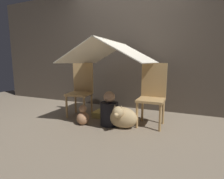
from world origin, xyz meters
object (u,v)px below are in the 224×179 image
person_front (109,111)px  chair_left (81,88)px  chair_right (152,93)px  dog (122,117)px

person_front → chair_left: bearing=157.3°
person_front → chair_right: bearing=26.1°
chair_left → dog: 1.04m
person_front → dog: 0.24m
chair_right → dog: chair_right is taller
chair_left → chair_right: bearing=-7.6°
chair_left → chair_right: (1.30, 0.00, 0.00)m
chair_left → person_front: 0.81m
person_front → dog: bearing=-13.0°
chair_right → dog: size_ratio=2.10×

